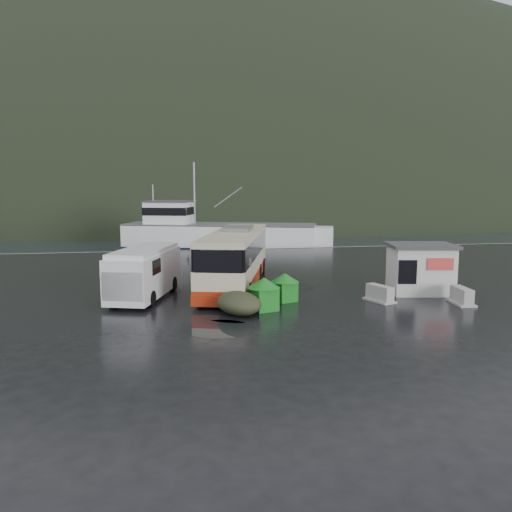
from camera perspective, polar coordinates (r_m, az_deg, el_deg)
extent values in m
plane|color=black|center=(25.98, -0.58, -4.76)|extent=(160.00, 160.00, 0.00)
cube|color=black|center=(135.21, -8.03, 5.43)|extent=(300.00, 180.00, 0.02)
cube|color=#999993|center=(45.56, -4.57, 0.71)|extent=(160.00, 0.60, 1.50)
ellipsoid|color=black|center=(275.44, -6.83, 6.69)|extent=(780.00, 540.00, 570.00)
cylinder|color=black|center=(22.74, -2.12, -6.59)|extent=(3.22, 3.22, 0.01)
cylinder|color=black|center=(20.43, -4.23, -8.30)|extent=(2.77, 2.77, 0.01)
cylinder|color=black|center=(28.85, 3.32, -3.48)|extent=(3.34, 3.34, 0.01)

